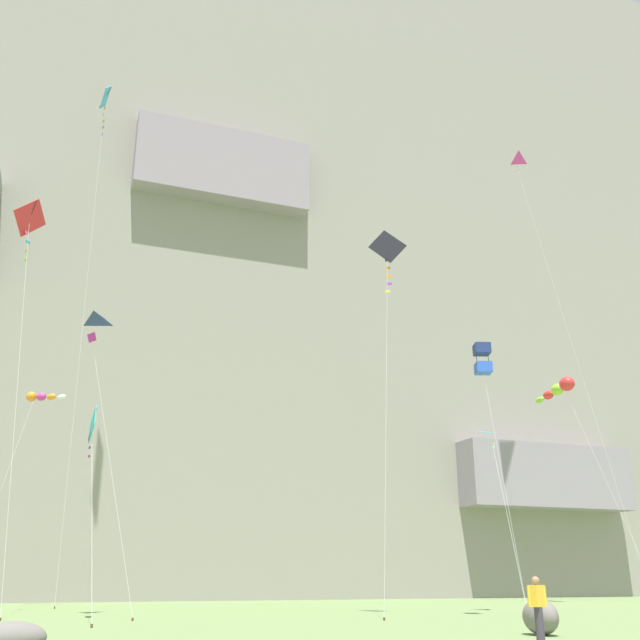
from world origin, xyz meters
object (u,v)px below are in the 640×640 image
Objects in this scene: kite_diamond_upper_mid at (30,224)px; kite_delta_high_right at (84,340)px; kite_diamond_low_right at (92,429)px; boulder_foreground_right at (540,617)px; kite_windsock_near_cliff at (558,389)px; kite_diamond_mid_left at (105,106)px; kite_windsock_low_left at (40,397)px; kite_delta_far_left at (498,447)px; spectator_watching_left at (538,607)px; kite_diamond_mid_right at (387,255)px; boulder_near_cliff_base at (10,638)px; kite_box_far_right at (483,359)px; kite_delta_upper_left at (514,178)px.

kite_delta_high_right is (3.25, -2.61, -6.82)m from kite_diamond_upper_mid.
boulder_foreground_right is at bearing -45.61° from kite_diamond_low_right.
kite_windsock_near_cliff is at bearing 7.61° from kite_diamond_upper_mid.
kite_diamond_mid_left is at bearing 90.18° from kite_delta_high_right.
kite_delta_far_left is (22.42, -16.81, -4.49)m from kite_windsock_low_left.
spectator_watching_left is 20.35m from kite_diamond_mid_right.
kite_diamond_mid_right is 2.11× the size of kite_diamond_low_right.
spectator_watching_left is (12.75, -1.16, 0.52)m from boulder_near_cliff_base.
kite_delta_high_right is at bearing 172.10° from kite_delta_far_left.
kite_box_far_right is at bearing 60.87° from spectator_watching_left.
kite_delta_upper_left is (36.17, 7.33, 14.10)m from kite_diamond_upper_mid.
kite_delta_upper_left reaches higher than kite_diamond_low_right.
boulder_foreground_right is at bearing -93.08° from kite_diamond_mid_right.
kite_delta_far_left is (-12.32, -12.80, -25.19)m from kite_delta_upper_left.
boulder_near_cliff_base is 0.10× the size of kite_windsock_near_cliff.
spectator_watching_left is 0.05× the size of kite_diamond_mid_left.
kite_diamond_upper_mid is 1.72× the size of kite_box_far_right.
spectator_watching_left is 36.11m from kite_windsock_low_left.
kite_windsock_near_cliff is at bearing 12.73° from kite_delta_high_right.
spectator_watching_left is at bearing -127.93° from kite_delta_upper_left.
kite_delta_high_right is (-32.92, -9.94, -20.92)m from kite_delta_upper_left.
kite_delta_upper_left reaches higher than kite_box_far_right.
kite_windsock_near_cliff is at bearing 39.67° from kite_delta_far_left.
kite_diamond_mid_left is 20.92m from kite_windsock_low_left.
kite_diamond_upper_mid is at bearing -168.54° from kite_delta_upper_left.
kite_diamond_upper_mid is at bearing -172.39° from kite_windsock_near_cliff.
spectator_watching_left is 35.72m from kite_windsock_near_cliff.
kite_delta_high_right is at bearing 85.57° from boulder_near_cliff_base.
kite_windsock_low_left reaches higher than boulder_foreground_right.
kite_diamond_mid_left reaches higher than spectator_watching_left.
boulder_foreground_right is 30.56m from kite_diamond_upper_mid.
boulder_near_cliff_base is at bearing -98.10° from kite_diamond_low_right.
kite_delta_upper_left is 18.83m from kite_windsock_near_cliff.
boulder_foreground_right is at bearing 53.19° from spectator_watching_left.
kite_delta_high_right is at bearing -89.82° from kite_diamond_mid_left.
kite_box_far_right is at bearing -46.90° from kite_windsock_low_left.
kite_diamond_low_right is (-12.42, 12.69, 7.00)m from boulder_foreground_right.
kite_windsock_low_left reaches higher than boulder_near_cliff_base.
boulder_near_cliff_base is at bearing -148.19° from kite_delta_far_left.
kite_delta_far_left is 21.23m from kite_delta_high_right.
kite_diamond_mid_right is (2.19, 12.66, 15.78)m from spectator_watching_left.
kite_diamond_upper_mid is 1.13× the size of kite_diamond_mid_right.
boulder_near_cliff_base is 0.05× the size of kite_delta_upper_left.
kite_diamond_mid_left is at bearing 115.95° from boulder_foreground_right.
kite_diamond_mid_right is at bearing -50.31° from kite_diamond_mid_left.
boulder_near_cliff_base is (-14.37, -1.01, -0.15)m from boulder_foreground_right.
kite_diamond_mid_right is 15.20m from kite_delta_high_right.
kite_windsock_low_left is (-13.30, 31.53, 11.53)m from spectator_watching_left.
boulder_near_cliff_base is 0.12× the size of kite_windsock_low_left.
kite_delta_high_right is (-11.47, 17.58, 11.31)m from spectator_watching_left.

